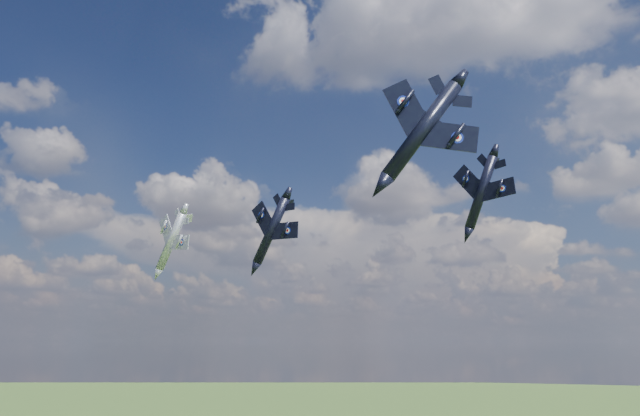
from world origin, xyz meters
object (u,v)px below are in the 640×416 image
(jet_right_navy, at_px, (422,131))
(jet_high_navy, at_px, (481,192))
(jet_left_silver, at_px, (171,241))
(jet_lead_navy, at_px, (271,230))

(jet_right_navy, bearing_deg, jet_high_navy, 71.48)
(jet_right_navy, xyz_separation_m, jet_left_silver, (-50.19, 40.58, -0.70))
(jet_lead_navy, relative_size, jet_right_navy, 1.04)
(jet_lead_navy, bearing_deg, jet_right_navy, -33.30)
(jet_lead_navy, height_order, jet_right_navy, jet_right_navy)
(jet_high_navy, bearing_deg, jet_right_navy, -70.40)
(jet_right_navy, height_order, jet_left_silver, jet_right_navy)
(jet_right_navy, bearing_deg, jet_lead_navy, 114.35)
(jet_right_navy, relative_size, jet_high_navy, 0.90)
(jet_high_navy, distance_m, jet_left_silver, 51.81)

